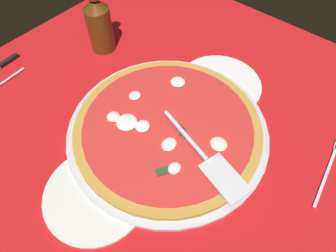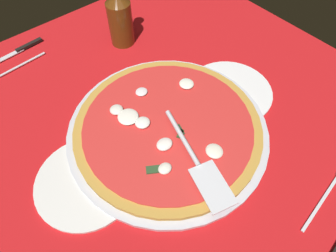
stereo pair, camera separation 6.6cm
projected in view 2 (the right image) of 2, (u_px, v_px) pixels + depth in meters
ground_plane at (166, 134)px, 67.74cm from camera, size 112.76×112.76×0.80cm
checker_pattern at (166, 133)px, 67.38cm from camera, size 112.76×112.76×0.10cm
pizza_pan at (168, 130)px, 66.98cm from camera, size 45.66×45.66×1.36cm
dinner_plate_left at (87, 181)px, 59.70cm from camera, size 20.96×20.96×1.00cm
dinner_plate_right at (229, 92)px, 74.26cm from camera, size 21.49×21.49×1.00cm
pizza at (168, 127)px, 65.80cm from camera, size 42.34×42.34×2.72cm
pizza_server at (198, 160)px, 58.14cm from camera, size 9.79×24.61×1.00cm
place_setting_near at (336, 214)px, 55.90cm from camera, size 19.87×15.52×1.40cm
place_setting_far at (16, 61)px, 81.22cm from camera, size 20.22×14.23×1.40cm
beer_bottle at (120, 17)px, 79.58cm from camera, size 6.76×6.76×21.58cm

